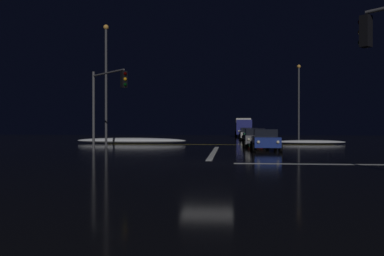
{
  "coord_description": "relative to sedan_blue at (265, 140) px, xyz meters",
  "views": [
    {
      "loc": [
        1.08,
        -19.6,
        1.81
      ],
      "look_at": [
        -1.84,
        11.83,
        1.65
      ],
      "focal_mm": 37.91,
      "sensor_mm": 36.0,
      "label": 1
    }
  ],
  "objects": [
    {
      "name": "ground",
      "position": [
        -3.67,
        -10.22,
        -0.85
      ],
      "size": [
        120.0,
        120.0,
        0.1
      ],
      "primitive_type": "cube",
      "color": "black"
    },
    {
      "name": "stop_line_north",
      "position": [
        -3.67,
        -1.98,
        -0.8
      ],
      "size": [
        0.35,
        14.1,
        0.01
      ],
      "color": "white",
      "rests_on": "ground"
    },
    {
      "name": "centre_line_ns",
      "position": [
        -3.67,
        9.62,
        -0.8
      ],
      "size": [
        22.0,
        0.15,
        0.01
      ],
      "color": "yellow",
      "rests_on": "ground"
    },
    {
      "name": "snow_bank_left_curb",
      "position": [
        -12.71,
        11.08,
        -0.5
      ],
      "size": [
        11.37,
        1.5,
        0.59
      ],
      "color": "white",
      "rests_on": "ground"
    },
    {
      "name": "snow_bank_right_curb",
      "position": [
        5.36,
        11.57,
        -0.6
      ],
      "size": [
        7.06,
        1.5,
        0.4
      ],
      "color": "white",
      "rests_on": "ground"
    },
    {
      "name": "sedan_blue",
      "position": [
        0.0,
        0.0,
        0.0
      ],
      "size": [
        2.02,
        4.33,
        1.57
      ],
      "color": "navy",
      "rests_on": "ground"
    },
    {
      "name": "sedan_gray",
      "position": [
        -0.41,
        5.29,
        0.0
      ],
      "size": [
        2.02,
        4.33,
        1.57
      ],
      "color": "slate",
      "rests_on": "ground"
    },
    {
      "name": "sedan_red",
      "position": [
        -0.01,
        10.64,
        0.0
      ],
      "size": [
        2.02,
        4.33,
        1.57
      ],
      "color": "maroon",
      "rests_on": "ground"
    },
    {
      "name": "sedan_green",
      "position": [
        -0.12,
        17.42,
        0.0
      ],
      "size": [
        2.02,
        4.33,
        1.57
      ],
      "color": "#14512D",
      "rests_on": "ground"
    },
    {
      "name": "sedan_silver",
      "position": [
        -0.31,
        23.0,
        0.0
      ],
      "size": [
        2.02,
        4.33,
        1.57
      ],
      "color": "#B7B7BC",
      "rests_on": "ground"
    },
    {
      "name": "sedan_black",
      "position": [
        -0.22,
        29.68,
        0.0
      ],
      "size": [
        2.02,
        4.33,
        1.57
      ],
      "color": "black",
      "rests_on": "ground"
    },
    {
      "name": "box_truck",
      "position": [
        -0.33,
        37.51,
        0.91
      ],
      "size": [
        2.68,
        8.28,
        3.08
      ],
      "color": "navy",
      "rests_on": "ground"
    },
    {
      "name": "traffic_signal_nw",
      "position": [
        -10.95,
        -2.94,
        3.16
      ],
      "size": [
        3.34,
        3.34,
        5.7
      ],
      "color": "#4C4C51",
      "rests_on": "ground"
    },
    {
      "name": "streetlamp_left_near",
      "position": [
        -13.01,
        3.62,
        5.1
      ],
      "size": [
        0.44,
        0.44,
        10.38
      ],
      "color": "#424247",
      "rests_on": "ground"
    },
    {
      "name": "streetlamp_right_far",
      "position": [
        5.66,
        19.62,
        4.47
      ],
      "size": [
        0.44,
        0.44,
        9.15
      ],
      "color": "#424247",
      "rests_on": "ground"
    }
  ]
}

